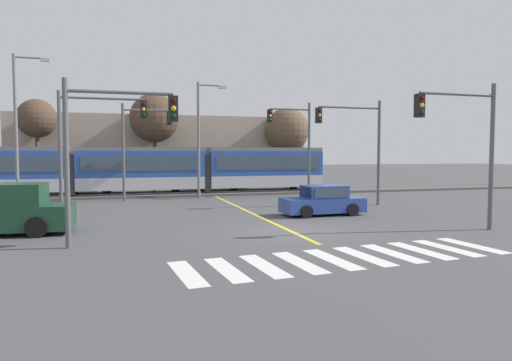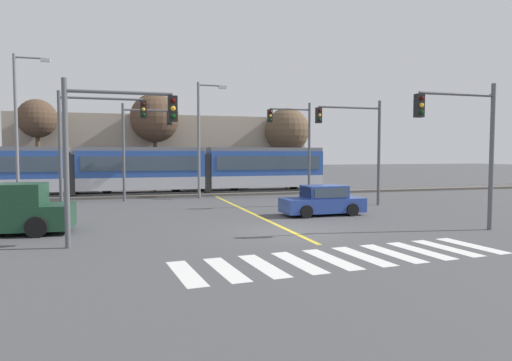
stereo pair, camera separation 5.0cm
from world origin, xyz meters
TOP-DOWN VIEW (x-y plane):
  - ground_plane at (0.00, 0.00)m, footprint 200.00×200.00m
  - track_bed at (0.00, 17.52)m, footprint 120.00×4.00m
  - rail_near at (0.00, 16.80)m, footprint 120.00×0.08m
  - rail_far at (0.00, 18.24)m, footprint 120.00×0.08m
  - light_rail_tram at (-5.18, 17.51)m, footprint 28.00×2.64m
  - crosswalk_stripe_0 at (-4.93, -5.29)m, footprint 0.81×2.84m
  - crosswalk_stripe_1 at (-3.83, -5.19)m, footprint 0.81×2.84m
  - crosswalk_stripe_2 at (-2.74, -5.09)m, footprint 0.81×2.84m
  - crosswalk_stripe_3 at (-1.64, -5.00)m, footprint 0.81×2.84m
  - crosswalk_stripe_4 at (-0.55, -4.90)m, footprint 0.81×2.84m
  - crosswalk_stripe_5 at (0.55, -4.80)m, footprint 0.81×2.84m
  - crosswalk_stripe_6 at (1.64, -4.70)m, footprint 0.81×2.84m
  - crosswalk_stripe_7 at (2.74, -4.61)m, footprint 0.81×2.84m
  - crosswalk_stripe_8 at (3.83, -4.51)m, footprint 0.81×2.84m
  - crosswalk_stripe_9 at (4.93, -4.41)m, footprint 0.81×2.84m
  - lane_centre_line at (0.00, 6.33)m, footprint 0.20×18.37m
  - sedan_crossing at (3.30, 4.17)m, footprint 4.24×1.99m
  - pickup_truck at (-11.02, 2.45)m, footprint 5.50×2.46m
  - traffic_light_far_left at (-5.42, 14.06)m, footprint 3.25×0.38m
  - traffic_light_far_right at (5.47, 13.45)m, footprint 3.25×0.38m
  - traffic_light_mid_right at (7.07, 7.39)m, footprint 4.25×0.38m
  - traffic_light_mid_left at (-8.02, 7.03)m, footprint 4.25×0.38m
  - traffic_light_near_left at (-6.98, -0.99)m, footprint 3.75×0.38m
  - traffic_light_near_right at (6.78, -1.92)m, footprint 3.75×0.38m
  - street_lamp_west at (-12.62, 14.17)m, footprint 2.15×0.28m
  - street_lamp_centre at (-1.14, 14.93)m, footprint 2.10×0.28m
  - bare_tree_far_west at (-12.79, 21.32)m, footprint 2.96×2.96m
  - bare_tree_west at (-3.95, 21.28)m, footprint 3.99×3.99m
  - bare_tree_east at (7.81, 21.79)m, footprint 4.02×4.02m
  - building_backdrop_far at (-2.85, 25.70)m, footprint 25.47×6.00m

SIDE VIEW (x-z plane):
  - ground_plane at x=0.00m, z-range 0.00..0.00m
  - lane_centre_line at x=0.00m, z-range 0.00..0.01m
  - crosswalk_stripe_0 at x=-4.93m, z-range 0.00..0.01m
  - crosswalk_stripe_1 at x=-3.83m, z-range 0.00..0.01m
  - crosswalk_stripe_2 at x=-2.74m, z-range 0.00..0.01m
  - crosswalk_stripe_3 at x=-1.64m, z-range 0.00..0.01m
  - crosswalk_stripe_4 at x=-0.55m, z-range 0.00..0.01m
  - crosswalk_stripe_5 at x=0.55m, z-range 0.00..0.01m
  - crosswalk_stripe_6 at x=1.64m, z-range 0.00..0.01m
  - crosswalk_stripe_7 at x=2.74m, z-range 0.00..0.01m
  - crosswalk_stripe_8 at x=3.83m, z-range 0.00..0.01m
  - crosswalk_stripe_9 at x=4.93m, z-range 0.00..0.01m
  - track_bed at x=0.00m, z-range 0.00..0.18m
  - rail_near at x=0.00m, z-range 0.18..0.28m
  - rail_far at x=0.00m, z-range 0.18..0.28m
  - sedan_crossing at x=3.30m, z-range -0.06..1.46m
  - pickup_truck at x=-11.02m, z-range -0.15..1.83m
  - light_rail_tram at x=-5.18m, z-range 0.33..3.76m
  - building_backdrop_far at x=-2.85m, z-range 0.00..6.47m
  - traffic_light_near_left at x=-6.98m, z-range 0.93..6.55m
  - traffic_light_near_right at x=6.78m, z-range 0.94..6.93m
  - traffic_light_mid_left at x=-8.02m, z-range 1.08..7.29m
  - traffic_light_mid_right at x=7.07m, z-range 1.03..7.36m
  - traffic_light_far_left at x=-5.42m, z-range 0.99..7.42m
  - traffic_light_far_right at x=5.47m, z-range 1.00..7.78m
  - street_lamp_centre at x=-1.14m, z-range 0.56..8.71m
  - street_lamp_west at x=-12.62m, z-range 0.58..9.84m
  - bare_tree_east at x=7.81m, z-range 1.59..8.85m
  - bare_tree_far_west at x=-12.79m, z-range 2.11..9.42m
  - bare_tree_west at x=-3.95m, z-range 2.00..10.04m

